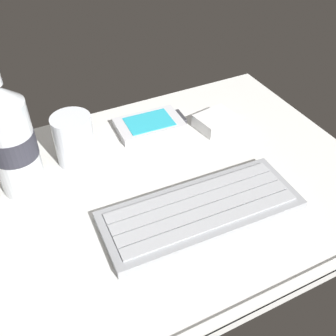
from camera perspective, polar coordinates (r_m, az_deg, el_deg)
ground_plane at (r=63.05cm, az=0.09°, el=-2.85°), size 64.00×48.00×2.80cm
keyboard at (r=57.46cm, az=4.80°, el=-6.04°), size 29.35×11.97×1.70cm
handheld_device at (r=73.58cm, az=-2.60°, el=6.27°), size 13.04×8.13×1.50cm
juice_cup at (r=65.94cm, az=-13.30°, el=3.76°), size 6.40×6.40×8.50cm
water_bottle at (r=60.23cm, az=-21.66°, el=3.73°), size 6.73×6.73×20.80cm
charger_block at (r=74.06cm, az=6.90°, el=6.69°), size 7.79×6.62×2.40cm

